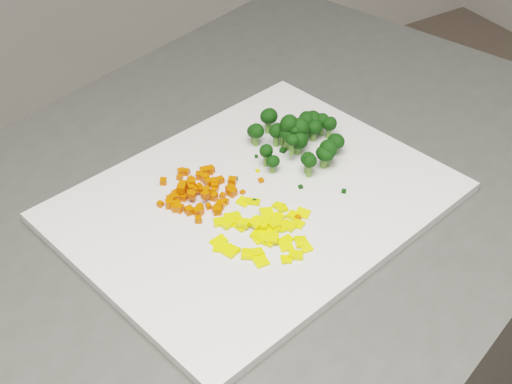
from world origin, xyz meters
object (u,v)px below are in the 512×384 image
pepper_pile (264,226)px  broccoli_pile (295,134)px  cutting_board (256,202)px  carrot_pile (196,186)px  counter_block (256,377)px

pepper_pile → broccoli_pile: (0.13, 0.12, 0.02)m
cutting_board → carrot_pile: 0.08m
cutting_board → carrot_pile: size_ratio=4.50×
counter_block → cutting_board: size_ratio=2.26×
cutting_board → broccoli_pile: (0.10, 0.06, 0.04)m
carrot_pile → counter_block: bearing=1.1°
counter_block → carrot_pile: carrot_pile is taller
cutting_board → broccoli_pile: broccoli_pile is taller
pepper_pile → carrot_pile: bearing=110.3°
carrot_pile → pepper_pile: (0.04, -0.11, -0.01)m
cutting_board → carrot_pile: bearing=144.4°
cutting_board → broccoli_pile: 0.12m
pepper_pile → broccoli_pile: 0.18m
counter_block → carrot_pile: 0.49m
carrot_pile → broccoli_pile: broccoli_pile is taller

